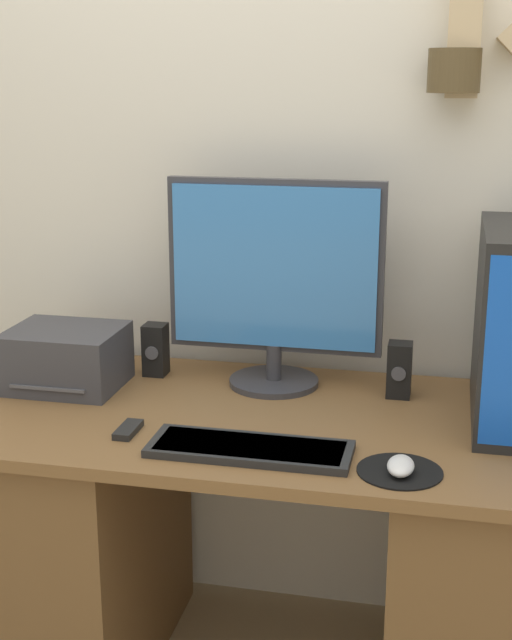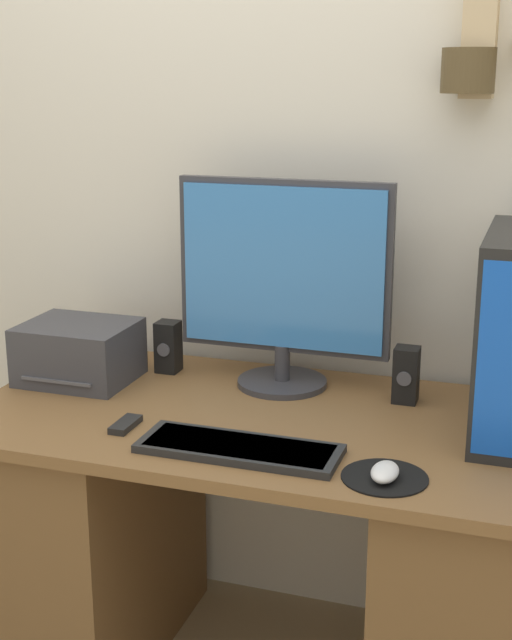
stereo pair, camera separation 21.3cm
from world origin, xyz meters
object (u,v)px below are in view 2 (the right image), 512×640
Objects in this scene: monitor at (283,278)px; speaker_right at (406,375)px; speaker_left at (168,347)px; remote_control at (126,425)px; mouse at (385,472)px; printer at (79,352)px; keyboard at (238,448)px.

speaker_right is at bearing -3.72° from monitor.
remote_control is at bearing -80.23° from speaker_left.
printer is at bearing 158.46° from mouse.
printer is at bearing 135.23° from remote_control.
printer reaches higher than mouse.
mouse is at bearing -21.54° from printer.
monitor is 1.26× the size of keyboard.
speaker_right reaches higher than mouse.
speaker_left is at bearing 178.72° from monitor.
printer reaches higher than keyboard.
monitor is 0.54m from keyboard.
monitor is 0.67m from mouse.
speaker_right is (-0.04, 0.47, 0.05)m from mouse.
monitor reaches higher than keyboard.
monitor reaches higher than speaker_right.
remote_control is at bearing 170.93° from keyboard.
speaker_left reaches higher than keyboard.
keyboard is at bearing 173.21° from mouse.
speaker_right is (0.33, -0.02, -0.22)m from monitor.
printer reaches higher than remote_control.
printer is at bearing -172.59° from speaker_right.
printer is at bearing -144.67° from speaker_left.
printer is 0.25m from speaker_left.
printer reaches higher than speaker_right.
monitor is at bearing -1.28° from speaker_left.
speaker_left is 1.00× the size of speaker_right.
speaker_left reaches higher than mouse.
printer is 0.39m from remote_control.
printer is at bearing -165.90° from monitor.
speaker_left is at bearing 128.90° from keyboard.
mouse reaches higher than keyboard.
keyboard is at bearing -29.04° from printer.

